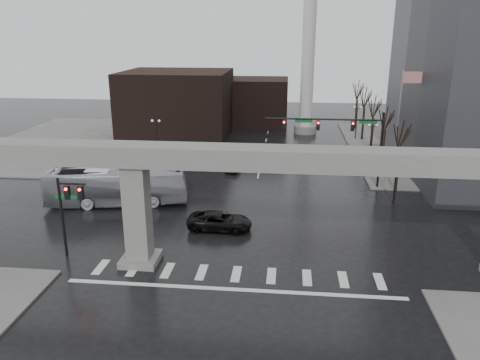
{
  "coord_description": "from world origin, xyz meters",
  "views": [
    {
      "loc": [
        3.18,
        -29.28,
        15.89
      ],
      "look_at": [
        -0.47,
        6.02,
        4.5
      ],
      "focal_mm": 35.0,
      "sensor_mm": 36.0,
      "label": 1
    }
  ],
  "objects": [
    {
      "name": "ground",
      "position": [
        0.0,
        0.0,
        0.0
      ],
      "size": [
        160.0,
        160.0,
        0.0
      ],
      "primitive_type": "plane",
      "color": "black",
      "rests_on": "ground"
    },
    {
      "name": "sidewalk_ne",
      "position": [
        26.0,
        36.0,
        0.07
      ],
      "size": [
        28.0,
        36.0,
        0.15
      ],
      "primitive_type": "cube",
      "color": "slate",
      "rests_on": "ground"
    },
    {
      "name": "sidewalk_nw",
      "position": [
        -26.0,
        36.0,
        0.07
      ],
      "size": [
        28.0,
        36.0,
        0.15
      ],
      "primitive_type": "cube",
      "color": "slate",
      "rests_on": "ground"
    },
    {
      "name": "elevated_guideway",
      "position": [
        1.26,
        0.0,
        6.88
      ],
      "size": [
        48.0,
        2.6,
        8.7
      ],
      "color": "gray",
      "rests_on": "ground"
    },
    {
      "name": "building_far_left",
      "position": [
        -14.0,
        42.0,
        5.0
      ],
      "size": [
        16.0,
        14.0,
        10.0
      ],
      "primitive_type": "cube",
      "color": "black",
      "rests_on": "ground"
    },
    {
      "name": "building_far_mid",
      "position": [
        -2.0,
        52.0,
        4.0
      ],
      "size": [
        10.0,
        10.0,
        8.0
      ],
      "primitive_type": "cube",
      "color": "black",
      "rests_on": "ground"
    },
    {
      "name": "smokestack",
      "position": [
        6.0,
        46.0,
        13.35
      ],
      "size": [
        3.6,
        3.6,
        30.0
      ],
      "color": "silver",
      "rests_on": "ground"
    },
    {
      "name": "signal_mast_arm",
      "position": [
        8.99,
        18.8,
        5.83
      ],
      "size": [
        12.12,
        0.43,
        8.0
      ],
      "color": "black",
      "rests_on": "ground"
    },
    {
      "name": "signal_left_pole",
      "position": [
        -12.25,
        0.5,
        4.07
      ],
      "size": [
        2.3,
        0.3,
        6.0
      ],
      "color": "black",
      "rests_on": "ground"
    },
    {
      "name": "flagpole_assembly",
      "position": [
        15.29,
        22.0,
        7.53
      ],
      "size": [
        2.06,
        0.12,
        12.0
      ],
      "color": "silver",
      "rests_on": "ground"
    },
    {
      "name": "lamp_right_0",
      "position": [
        13.5,
        14.0,
        3.47
      ],
      "size": [
        1.22,
        0.32,
        5.11
      ],
      "color": "black",
      "rests_on": "ground"
    },
    {
      "name": "lamp_right_1",
      "position": [
        13.5,
        28.0,
        3.47
      ],
      "size": [
        1.22,
        0.32,
        5.11
      ],
      "color": "black",
      "rests_on": "ground"
    },
    {
      "name": "lamp_right_2",
      "position": [
        13.5,
        42.0,
        3.47
      ],
      "size": [
        1.22,
        0.32,
        5.11
      ],
      "color": "black",
      "rests_on": "ground"
    },
    {
      "name": "lamp_left_0",
      "position": [
        -13.5,
        14.0,
        3.47
      ],
      "size": [
        1.22,
        0.32,
        5.11
      ],
      "color": "black",
      "rests_on": "ground"
    },
    {
      "name": "lamp_left_1",
      "position": [
        -13.5,
        28.0,
        3.47
      ],
      "size": [
        1.22,
        0.32,
        5.11
      ],
      "color": "black",
      "rests_on": "ground"
    },
    {
      "name": "lamp_left_2",
      "position": [
        -13.5,
        42.0,
        3.47
      ],
      "size": [
        1.22,
        0.32,
        5.11
      ],
      "color": "black",
      "rests_on": "ground"
    },
    {
      "name": "tree_right_0",
      "position": [
        14.53,
        18.02,
        2.79
      ],
      "size": [
        1.09,
        1.58,
        7.5
      ],
      "color": "black",
      "rests_on": "ground"
    },
    {
      "name": "tree_right_1",
      "position": [
        14.53,
        26.02,
        2.85
      ],
      "size": [
        1.09,
        1.61,
        7.67
      ],
      "color": "black",
      "rests_on": "ground"
    },
    {
      "name": "tree_right_2",
      "position": [
        14.53,
        34.02,
        2.91
      ],
      "size": [
        1.1,
        1.63,
        7.85
      ],
      "color": "black",
      "rests_on": "ground"
    },
    {
      "name": "tree_right_3",
      "position": [
        14.53,
        42.02,
        2.98
      ],
      "size": [
        1.11,
        1.66,
        8.02
      ],
      "color": "black",
      "rests_on": "ground"
    },
    {
      "name": "tree_right_4",
      "position": [
        14.53,
        50.02,
        3.04
      ],
      "size": [
        1.12,
        1.69,
        8.19
      ],
      "color": "black",
      "rests_on": "ground"
    },
    {
      "name": "pickup_truck",
      "position": [
        -2.2,
        6.34,
        0.75
      ],
      "size": [
        5.45,
        2.66,
        1.49
      ],
      "primitive_type": "imported",
      "rotation": [
        0.0,
        0.0,
        1.54
      ],
      "color": "black",
      "rests_on": "ground"
    },
    {
      "name": "city_bus",
      "position": [
        -12.79,
        11.31,
        1.84
      ],
      "size": [
        13.55,
        5.61,
        3.68
      ],
      "primitive_type": "imported",
      "rotation": [
        0.0,
        0.0,
        1.77
      ],
      "color": "#BBBCC1",
      "rests_on": "ground"
    },
    {
      "name": "far_car",
      "position": [
        -2.99,
        23.48,
        0.63
      ],
      "size": [
        2.0,
        3.89,
        1.27
      ],
      "primitive_type": "imported",
      "rotation": [
        0.0,
        0.0,
        -0.14
      ],
      "color": "black",
      "rests_on": "ground"
    }
  ]
}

